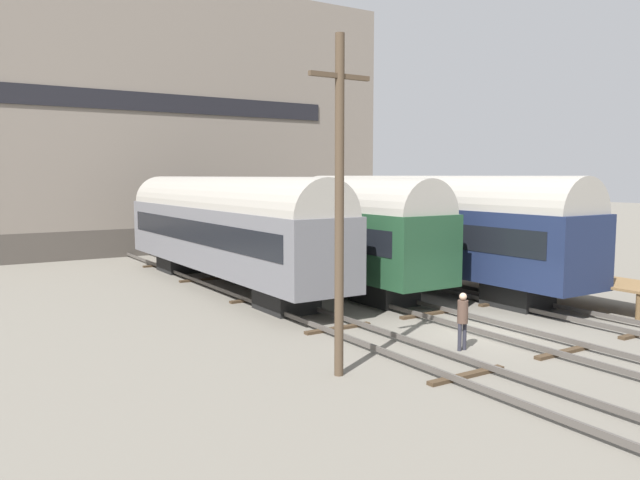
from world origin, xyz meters
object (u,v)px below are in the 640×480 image
Objects in this scene: train_car_navy at (420,223)px; utility_pole at (339,202)px; person_worker at (463,316)px; train_car_grey at (223,225)px; bench at (516,255)px; train_car_green at (316,224)px.

train_car_navy is 2.06× the size of utility_pole.
utility_pole is (-4.47, 0.05, 3.50)m from person_worker.
utility_pole reaches higher than person_worker.
train_car_grey is 1.01× the size of train_car_navy.
train_car_grey is at bearing 143.60° from bench.
train_car_grey reaches higher than person_worker.
train_car_navy is at bearing 126.58° from bench.
train_car_navy is 1.10× the size of train_car_green.
bench is 15.02m from utility_pole.
person_worker is (-2.38, -12.10, -1.87)m from train_car_green.
train_car_navy is 4.64m from bench.
train_car_navy is 12.99× the size of bench.
train_car_navy is at bearing 55.05° from person_worker.
train_car_grey is at bearing 97.19° from person_worker.
utility_pole reaches higher than train_car_navy.
train_car_grey is 13.97m from person_worker.
utility_pole is (-10.96, -9.24, 1.58)m from train_car_navy.
train_car_navy is at bearing -28.41° from train_car_grey.
person_worker is (-9.13, -5.72, -0.57)m from bench.
utility_pole reaches higher than train_car_grey.
person_worker is (1.73, -13.73, -1.90)m from train_car_grey.
train_car_green is 9.38m from bench.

